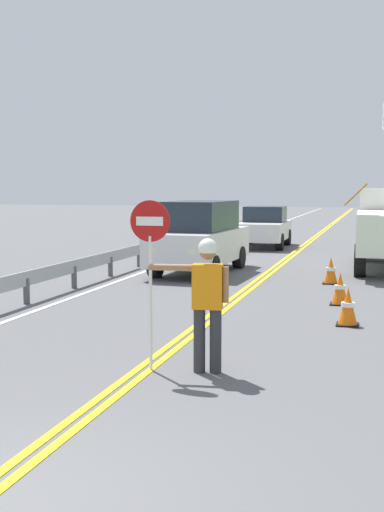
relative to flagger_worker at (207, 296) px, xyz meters
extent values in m
cube|color=yellow|center=(-0.95, 15.66, -1.04)|extent=(0.11, 110.00, 0.01)
cube|color=yellow|center=(-0.77, 15.66, -1.04)|extent=(0.11, 110.00, 0.01)
cube|color=silver|center=(-4.46, 15.66, -1.04)|extent=(0.12, 110.00, 0.01)
cylinder|color=#2D2D33|center=(0.12, 0.02, -0.61)|extent=(0.16, 0.16, 0.88)
cylinder|color=#2D2D33|center=(-0.10, -0.01, -0.61)|extent=(0.16, 0.16, 0.88)
cube|color=orange|center=(0.01, 0.00, 0.13)|extent=(0.43, 0.29, 0.60)
cylinder|color=#996B4C|center=(-0.48, -0.07, 0.38)|extent=(0.61, 0.17, 0.09)
cylinder|color=#996B4C|center=(0.25, 0.03, 0.16)|extent=(0.09, 0.09, 0.48)
sphere|color=#996B4C|center=(0.01, 0.00, 0.60)|extent=(0.22, 0.22, 0.22)
sphere|color=white|center=(0.01, 0.00, 0.65)|extent=(0.25, 0.25, 0.25)
cylinder|color=silver|center=(-0.76, -0.11, -0.12)|extent=(0.04, 0.04, 1.85)
cylinder|color=#B71414|center=(-0.76, -0.11, 1.00)|extent=(0.56, 0.03, 0.56)
cube|color=white|center=(-0.76, -0.12, 1.00)|extent=(0.38, 0.01, 0.12)
cube|color=orange|center=(1.58, 9.64, 1.26)|extent=(0.61, 0.81, 0.59)
cylinder|color=black|center=(1.62, 14.70, -0.59)|extent=(0.34, 0.93, 0.92)
cylinder|color=black|center=(1.72, 10.41, -0.59)|extent=(0.34, 0.93, 0.92)
cube|color=silver|center=(-2.85, 10.02, -0.25)|extent=(2.06, 4.68, 0.92)
cube|color=#1E2833|center=(-2.85, 10.02, 0.63)|extent=(1.76, 2.93, 0.84)
cube|color=#EAEACC|center=(-2.41, 7.72, -0.20)|extent=(0.24, 0.07, 0.16)
cube|color=#EAEACC|center=(-3.51, 7.77, -0.20)|extent=(0.24, 0.07, 0.16)
cylinder|color=black|center=(-2.10, 8.56, -0.71)|extent=(0.31, 0.69, 0.68)
cylinder|color=black|center=(-3.74, 8.64, -0.71)|extent=(0.31, 0.69, 0.68)
cylinder|color=black|center=(-1.96, 11.41, -0.71)|extent=(0.31, 0.69, 0.68)
cylinder|color=black|center=(-3.60, 11.49, -0.71)|extent=(0.31, 0.69, 0.68)
cube|color=silver|center=(-2.42, 18.67, -0.35)|extent=(1.91, 4.13, 0.72)
cube|color=#1E2833|center=(-2.42, 18.92, 0.33)|extent=(1.65, 1.75, 0.64)
cube|color=#EAEACC|center=(-1.83, 16.65, -0.30)|extent=(0.24, 0.06, 0.16)
cube|color=#EAEACC|center=(-2.93, 16.63, -0.30)|extent=(0.24, 0.06, 0.16)
cylinder|color=black|center=(-1.58, 17.41, -0.71)|extent=(0.29, 0.68, 0.68)
cylinder|color=black|center=(-3.22, 17.38, -0.71)|extent=(0.29, 0.68, 0.68)
cylinder|color=black|center=(-1.62, 19.96, -0.71)|extent=(0.29, 0.68, 0.68)
cylinder|color=black|center=(-3.26, 19.93, -0.71)|extent=(0.29, 0.68, 0.68)
cone|color=orange|center=(1.70, 3.64, -0.70)|extent=(0.36, 0.36, 0.70)
cylinder|color=white|center=(1.70, 3.64, -0.66)|extent=(0.25, 0.25, 0.08)
cube|color=black|center=(1.70, 3.64, -1.03)|extent=(0.40, 0.40, 0.03)
cone|color=orange|center=(1.43, 5.75, -0.70)|extent=(0.36, 0.36, 0.70)
cylinder|color=white|center=(1.43, 5.75, -0.66)|extent=(0.25, 0.25, 0.08)
cube|color=black|center=(1.43, 5.75, -1.03)|extent=(0.40, 0.40, 0.03)
cone|color=orange|center=(1.03, 8.79, -0.70)|extent=(0.36, 0.36, 0.70)
cylinder|color=white|center=(1.03, 8.79, -0.66)|extent=(0.25, 0.25, 0.08)
cube|color=black|center=(1.03, 8.79, -1.03)|extent=(0.40, 0.40, 0.03)
cube|color=#9EA0A3|center=(-5.06, 12.00, -0.50)|extent=(0.06, 32.00, 0.32)
cube|color=#4C4C51|center=(-5.06, 4.00, -0.77)|extent=(0.10, 0.10, 0.55)
cube|color=#4C4C51|center=(-5.06, 6.29, -0.77)|extent=(0.10, 0.10, 0.55)
cube|color=#4C4C51|center=(-5.06, 8.57, -0.77)|extent=(0.10, 0.10, 0.55)
cube|color=#4C4C51|center=(-5.06, 10.86, -0.77)|extent=(0.10, 0.10, 0.55)
cube|color=#4C4C51|center=(-5.06, 13.14, -0.77)|extent=(0.10, 0.10, 0.55)
cube|color=#4C4C51|center=(-5.06, 15.43, -0.77)|extent=(0.10, 0.10, 0.55)
cube|color=#4C4C51|center=(-5.06, 17.72, -0.77)|extent=(0.10, 0.10, 0.55)
cube|color=#4C4C51|center=(-5.06, 20.00, -0.77)|extent=(0.10, 0.10, 0.55)
cube|color=#4C4C51|center=(-5.06, 22.29, -0.77)|extent=(0.10, 0.10, 0.55)
cube|color=#4C4C51|center=(-5.06, 24.57, -0.77)|extent=(0.10, 0.10, 0.55)
cube|color=#4C4C51|center=(-5.06, 26.86, -0.77)|extent=(0.10, 0.10, 0.55)
camera|label=1|loc=(2.19, -8.36, 1.46)|focal=45.85mm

